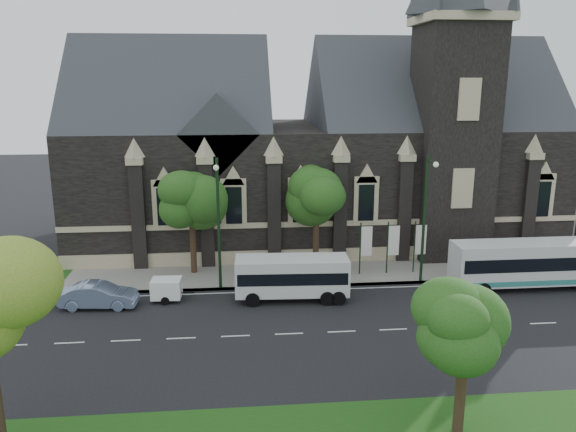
{
  "coord_description": "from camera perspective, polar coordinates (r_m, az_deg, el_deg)",
  "views": [
    {
      "loc": [
        -2.73,
        -28.75,
        14.0
      ],
      "look_at": [
        0.5,
        6.0,
        5.35
      ],
      "focal_mm": 34.84,
      "sensor_mm": 36.0,
      "label": 1
    }
  ],
  "objects": [
    {
      "name": "tour_coach",
      "position": [
        41.55,
        23.78,
        -4.4
      ],
      "size": [
        11.16,
        2.63,
        3.25
      ],
      "rotation": [
        0.0,
        0.0,
        0.0
      ],
      "color": "silver",
      "rests_on": "ground"
    },
    {
      "name": "sedan",
      "position": [
        37.18,
        -18.75,
        -7.67
      ],
      "size": [
        4.87,
        1.99,
        1.57
      ],
      "primitive_type": "imported",
      "rotation": [
        0.0,
        0.0,
        1.5
      ],
      "color": "#7789AC",
      "rests_on": "ground"
    },
    {
      "name": "tree_walk_left",
      "position": [
        40.43,
        -9.56,
        1.93
      ],
      "size": [
        3.91,
        3.91,
        7.64
      ],
      "color": "black",
      "rests_on": "ground"
    },
    {
      "name": "shuttle_bus",
      "position": [
        36.19,
        0.44,
        -6.08
      ],
      "size": [
        7.35,
        2.85,
        2.8
      ],
      "rotation": [
        0.0,
        0.0,
        -0.05
      ],
      "color": "silver",
      "rests_on": "ground"
    },
    {
      "name": "museum",
      "position": [
        48.52,
        4.06,
        6.99
      ],
      "size": [
        40.0,
        17.7,
        29.9
      ],
      "color": "black",
      "rests_on": "ground"
    },
    {
      "name": "sidewalk",
      "position": [
        40.8,
        -1.16,
        -6.03
      ],
      "size": [
        80.0,
        5.0,
        0.15
      ],
      "primitive_type": "cube",
      "color": "gray",
      "rests_on": "ground"
    },
    {
      "name": "tree_park_east",
      "position": [
        23.34,
        17.94,
        -10.5
      ],
      "size": [
        3.4,
        3.4,
        6.28
      ],
      "color": "black",
      "rests_on": "ground"
    },
    {
      "name": "banner_flag_left",
      "position": [
        40.51,
        7.79,
        -2.87
      ],
      "size": [
        0.9,
        0.1,
        4.0
      ],
      "color": "black",
      "rests_on": "ground"
    },
    {
      "name": "car_far_red",
      "position": [
        39.45,
        -25.51,
        -7.19
      ],
      "size": [
        4.24,
        1.94,
        1.41
      ],
      "primitive_type": "imported",
      "rotation": [
        0.0,
        0.0,
        1.64
      ],
      "color": "maroon",
      "rests_on": "ground"
    },
    {
      "name": "street_lamp_mid",
      "position": [
        36.95,
        -7.13,
        -0.1
      ],
      "size": [
        0.36,
        1.88,
        9.0
      ],
      "color": "black",
      "rests_on": "ground"
    },
    {
      "name": "street_lamp_near",
      "position": [
        39.06,
        13.86,
        0.36
      ],
      "size": [
        0.36,
        1.88,
        9.0
      ],
      "color": "black",
      "rests_on": "ground"
    },
    {
      "name": "banner_flag_center",
      "position": [
        41.01,
        10.51,
        -2.77
      ],
      "size": [
        0.9,
        0.1,
        4.0
      ],
      "color": "black",
      "rests_on": "ground"
    },
    {
      "name": "banner_flag_right",
      "position": [
        41.59,
        13.17,
        -2.67
      ],
      "size": [
        0.9,
        0.1,
        4.0
      ],
      "color": "black",
      "rests_on": "ground"
    },
    {
      "name": "box_trailer",
      "position": [
        37.05,
        -12.29,
        -7.24
      ],
      "size": [
        2.75,
        1.61,
        1.45
      ],
      "rotation": [
        0.0,
        0.0,
        -0.05
      ],
      "color": "white",
      "rests_on": "ground"
    },
    {
      "name": "ground",
      "position": [
        32.1,
        0.1,
        -11.94
      ],
      "size": [
        160.0,
        160.0,
        0.0
      ],
      "primitive_type": "plane",
      "color": "black",
      "rests_on": "ground"
    },
    {
      "name": "tree_walk_right",
      "position": [
        40.74,
        3.19,
        2.32
      ],
      "size": [
        4.08,
        4.08,
        7.8
      ],
      "color": "black",
      "rests_on": "ground"
    }
  ]
}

